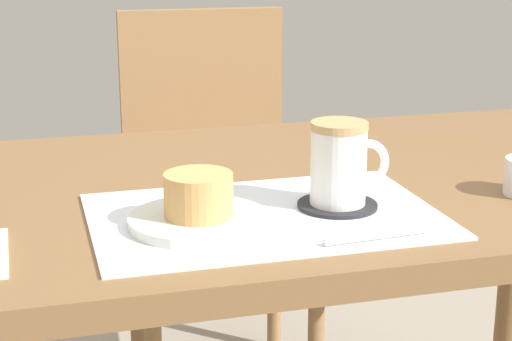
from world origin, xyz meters
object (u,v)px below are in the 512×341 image
Objects in this scene: pastry at (198,195)px; coffee_mug at (341,163)px; wooden_chair at (213,185)px; dining_table at (262,234)px; pastry_plate at (199,220)px.

coffee_mug is (0.19, 0.02, 0.02)m from pastry.
wooden_chair is at bearing 88.26° from coffee_mug.
pastry is at bearing -126.75° from dining_table.
pastry_plate is at bearing -126.75° from dining_table.
wooden_chair reaches higher than pastry.
pastry reaches higher than pastry_plate.
pastry is (-0.21, -0.89, 0.27)m from wooden_chair.
coffee_mug is at bearing -67.54° from dining_table.
coffee_mug is (0.06, -0.15, 0.14)m from dining_table.
coffee_mug is at bearing 6.28° from pastry_plate.
wooden_chair reaches higher than dining_table.
pastry reaches higher than dining_table.
wooden_chair is 10.67× the size of pastry.
wooden_chair is 8.31× the size of coffee_mug.
pastry_plate is at bearing -173.72° from coffee_mug.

